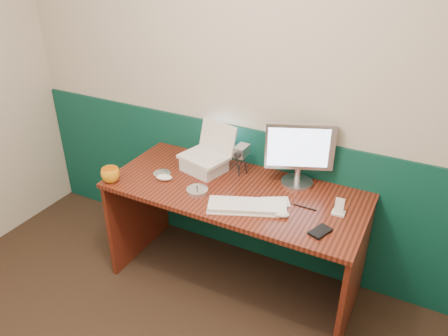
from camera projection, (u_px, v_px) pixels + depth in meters
The scene contains 18 objects.
back_wall at pixel (244, 91), 2.78m from camera, with size 3.50×0.04×2.50m, color #BEB3A1.
wainscot at pixel (241, 192), 3.13m from camera, with size 3.48×0.02×1.00m, color #08362C.
desk at pixel (235, 238), 2.87m from camera, with size 1.60×0.70×0.75m, color black.
laptop_riser at pixel (204, 165), 2.87m from camera, with size 0.25×0.21×0.09m, color silver.
laptop at pixel (203, 142), 2.79m from camera, with size 0.29×0.22×0.24m, color silver, non-canonical shape.
monitor at pixel (299, 154), 2.65m from camera, with size 0.41×0.12×0.41m, color #BCBDC2, non-canonical shape.
keyboard at pixel (247, 206), 2.49m from camera, with size 0.44×0.15×0.03m, color white.
mouse_right at pixel (281, 214), 2.42m from camera, with size 0.10×0.06×0.03m, color white.
mouse_left at pixel (164, 177), 2.78m from camera, with size 0.11×0.06×0.04m, color white.
mug at pixel (110, 175), 2.75m from camera, with size 0.12×0.12×0.09m, color orange.
camcorder at pixel (242, 159), 2.80m from camera, with size 0.10×0.14×0.22m, color silver, non-canonical shape.
cd_spindle at pixel (197, 191), 2.64m from camera, with size 0.13×0.13×0.03m, color silver.
cd_loose_a at pixel (162, 173), 2.86m from camera, with size 0.11×0.11×0.00m, color silver.
pen at pixel (305, 207), 2.50m from camera, with size 0.01×0.01×0.14m, color black.
papers at pixel (275, 202), 2.55m from camera, with size 0.16×0.11×0.00m, color silver.
dock at pixel (338, 213), 2.45m from camera, with size 0.07×0.05×0.01m, color white.
music_player at pixel (339, 205), 2.42m from camera, with size 0.05×0.01×0.09m, color white.
pda at pixel (320, 231), 2.29m from camera, with size 0.07×0.13×0.01m, color black.
Camera 1 is at (1.12, -0.69, 2.15)m, focal length 35.00 mm.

